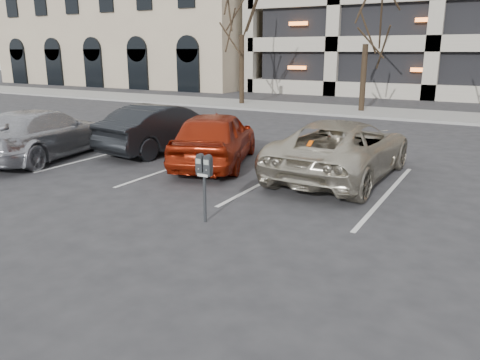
{
  "coord_description": "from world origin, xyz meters",
  "views": [
    {
      "loc": [
        3.44,
        -7.86,
        3.05
      ],
      "look_at": [
        0.01,
        -1.82,
        1.13
      ],
      "focal_mm": 35.0,
      "sensor_mm": 36.0,
      "label": 1
    }
  ],
  "objects_px": {
    "suv_silver": "(342,149)",
    "car_dark": "(164,128)",
    "car_silver": "(42,134)",
    "tree_b": "(369,0)",
    "parking_meter": "(204,172)",
    "car_red": "(215,138)"
  },
  "relations": [
    {
      "from": "tree_b",
      "to": "car_silver",
      "type": "xyz_separation_m",
      "value": [
        -5.26,
        -14.97,
        -4.7
      ]
    },
    {
      "from": "tree_b",
      "to": "car_silver",
      "type": "bearing_deg",
      "value": -109.36
    },
    {
      "from": "suv_silver",
      "to": "car_dark",
      "type": "height_order",
      "value": "car_dark"
    },
    {
      "from": "car_dark",
      "to": "car_silver",
      "type": "height_order",
      "value": "car_dark"
    },
    {
      "from": "tree_b",
      "to": "car_red",
      "type": "xyz_separation_m",
      "value": [
        -0.41,
        -13.18,
        -4.67
      ]
    },
    {
      "from": "tree_b",
      "to": "suv_silver",
      "type": "height_order",
      "value": "tree_b"
    },
    {
      "from": "suv_silver",
      "to": "car_silver",
      "type": "bearing_deg",
      "value": 16.47
    },
    {
      "from": "tree_b",
      "to": "parking_meter",
      "type": "height_order",
      "value": "tree_b"
    },
    {
      "from": "suv_silver",
      "to": "car_dark",
      "type": "distance_m",
      "value": 5.83
    },
    {
      "from": "suv_silver",
      "to": "car_silver",
      "type": "height_order",
      "value": "suv_silver"
    },
    {
      "from": "car_red",
      "to": "suv_silver",
      "type": "bearing_deg",
      "value": 167.43
    },
    {
      "from": "tree_b",
      "to": "car_dark",
      "type": "height_order",
      "value": "tree_b"
    },
    {
      "from": "car_dark",
      "to": "suv_silver",
      "type": "bearing_deg",
      "value": -176.72
    },
    {
      "from": "parking_meter",
      "to": "suv_silver",
      "type": "bearing_deg",
      "value": 75.58
    },
    {
      "from": "tree_b",
      "to": "suv_silver",
      "type": "relative_size",
      "value": 1.44
    },
    {
      "from": "suv_silver",
      "to": "car_silver",
      "type": "relative_size",
      "value": 1.06
    },
    {
      "from": "suv_silver",
      "to": "parking_meter",
      "type": "bearing_deg",
      "value": 76.44
    },
    {
      "from": "car_silver",
      "to": "car_red",
      "type": "bearing_deg",
      "value": -172.75
    },
    {
      "from": "car_silver",
      "to": "parking_meter",
      "type": "bearing_deg",
      "value": 150.26
    },
    {
      "from": "tree_b",
      "to": "car_red",
      "type": "height_order",
      "value": "tree_b"
    },
    {
      "from": "tree_b",
      "to": "suv_silver",
      "type": "distance_m",
      "value": 13.92
    },
    {
      "from": "parking_meter",
      "to": "car_silver",
      "type": "height_order",
      "value": "car_silver"
    }
  ]
}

